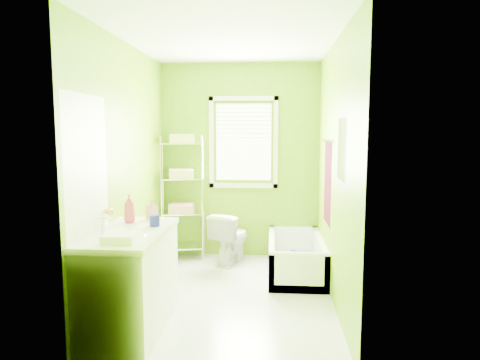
# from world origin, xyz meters

# --- Properties ---
(ground) EXTENTS (2.90, 2.90, 0.00)m
(ground) POSITION_xyz_m (0.00, 0.00, 0.00)
(ground) COLOR silver
(ground) RESTS_ON ground
(room_envelope) EXTENTS (2.14, 2.94, 2.62)m
(room_envelope) POSITION_xyz_m (0.00, 0.00, 1.55)
(room_envelope) COLOR #619407
(room_envelope) RESTS_ON ground
(window) EXTENTS (0.92, 0.05, 1.22)m
(window) POSITION_xyz_m (0.05, 1.42, 1.61)
(window) COLOR white
(window) RESTS_ON ground
(door) EXTENTS (0.09, 0.80, 2.00)m
(door) POSITION_xyz_m (-1.04, -1.00, 1.00)
(door) COLOR white
(door) RESTS_ON ground
(right_wall_decor) EXTENTS (0.04, 1.48, 1.17)m
(right_wall_decor) POSITION_xyz_m (1.04, -0.02, 1.32)
(right_wall_decor) COLOR #420714
(right_wall_decor) RESTS_ON ground
(bathtub) EXTENTS (0.65, 1.38, 0.45)m
(bathtub) POSITION_xyz_m (0.73, 0.74, 0.14)
(bathtub) COLOR white
(bathtub) RESTS_ON ground
(toilet) EXTENTS (0.57, 0.74, 0.67)m
(toilet) POSITION_xyz_m (-0.09, 1.08, 0.33)
(toilet) COLOR white
(toilet) RESTS_ON ground
(vanity) EXTENTS (0.59, 1.16, 1.13)m
(vanity) POSITION_xyz_m (-0.77, -0.84, 0.46)
(vanity) COLOR white
(vanity) RESTS_ON ground
(wire_shelf_unit) EXTENTS (0.61, 0.49, 1.66)m
(wire_shelf_unit) POSITION_xyz_m (-0.74, 1.27, 1.02)
(wire_shelf_unit) COLOR silver
(wire_shelf_unit) RESTS_ON ground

